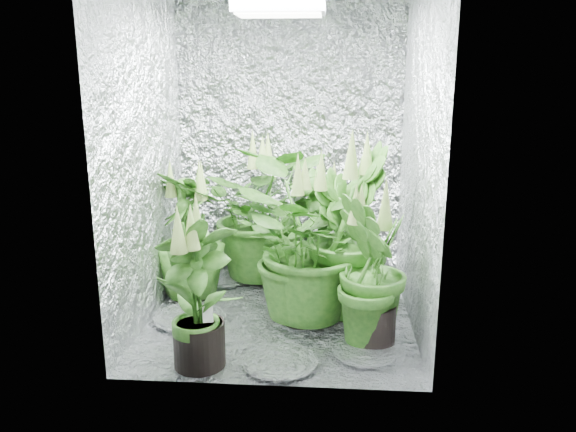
{
  "coord_description": "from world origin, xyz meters",
  "views": [
    {
      "loc": [
        0.29,
        -3.23,
        1.49
      ],
      "look_at": [
        0.05,
        0.0,
        0.65
      ],
      "focal_mm": 35.0,
      "sensor_mm": 36.0,
      "label": 1
    }
  ],
  "objects_px": {
    "circulation_fan": "(373,268)",
    "plant_d": "(189,237)",
    "plant_a": "(263,212)",
    "plant_e": "(303,244)",
    "plant_b": "(319,228)",
    "plant_c": "(349,233)",
    "plant_g": "(372,273)",
    "plant_f": "(197,294)",
    "grow_lamp": "(279,7)"
  },
  "relations": [
    {
      "from": "circulation_fan",
      "to": "plant_d",
      "type": "bearing_deg",
      "value": -154.14
    },
    {
      "from": "plant_a",
      "to": "plant_e",
      "type": "xyz_separation_m",
      "value": [
        0.32,
        -0.7,
        -0.01
      ]
    },
    {
      "from": "plant_d",
      "to": "plant_e",
      "type": "distance_m",
      "value": 0.84
    },
    {
      "from": "plant_b",
      "to": "circulation_fan",
      "type": "height_order",
      "value": "plant_b"
    },
    {
      "from": "plant_b",
      "to": "plant_c",
      "type": "height_order",
      "value": "plant_c"
    },
    {
      "from": "plant_b",
      "to": "plant_g",
      "type": "relative_size",
      "value": 0.93
    },
    {
      "from": "plant_a",
      "to": "circulation_fan",
      "type": "distance_m",
      "value": 0.87
    },
    {
      "from": "plant_b",
      "to": "circulation_fan",
      "type": "xyz_separation_m",
      "value": [
        0.38,
        -0.11,
        -0.25
      ]
    },
    {
      "from": "plant_a",
      "to": "plant_f",
      "type": "xyz_separation_m",
      "value": [
        -0.19,
        -1.27,
        -0.11
      ]
    },
    {
      "from": "grow_lamp",
      "to": "plant_d",
      "type": "xyz_separation_m",
      "value": [
        -0.63,
        0.27,
        -1.4
      ]
    },
    {
      "from": "circulation_fan",
      "to": "plant_e",
      "type": "bearing_deg",
      "value": -114.14
    },
    {
      "from": "plant_b",
      "to": "plant_e",
      "type": "distance_m",
      "value": 0.71
    },
    {
      "from": "plant_c",
      "to": "circulation_fan",
      "type": "height_order",
      "value": "plant_c"
    },
    {
      "from": "plant_a",
      "to": "plant_d",
      "type": "relative_size",
      "value": 1.16
    },
    {
      "from": "plant_b",
      "to": "plant_d",
      "type": "relative_size",
      "value": 0.95
    },
    {
      "from": "plant_e",
      "to": "plant_g",
      "type": "distance_m",
      "value": 0.49
    },
    {
      "from": "plant_a",
      "to": "plant_f",
      "type": "bearing_deg",
      "value": -98.31
    },
    {
      "from": "plant_a",
      "to": "plant_e",
      "type": "bearing_deg",
      "value": -65.45
    },
    {
      "from": "plant_e",
      "to": "circulation_fan",
      "type": "distance_m",
      "value": 0.83
    },
    {
      "from": "plant_b",
      "to": "plant_f",
      "type": "distance_m",
      "value": 1.4
    },
    {
      "from": "plant_b",
      "to": "plant_f",
      "type": "height_order",
      "value": "plant_f"
    },
    {
      "from": "plant_e",
      "to": "plant_g",
      "type": "bearing_deg",
      "value": -35.19
    },
    {
      "from": "plant_a",
      "to": "plant_g",
      "type": "height_order",
      "value": "plant_a"
    },
    {
      "from": "plant_c",
      "to": "grow_lamp",
      "type": "bearing_deg",
      "value": -169.11
    },
    {
      "from": "plant_b",
      "to": "circulation_fan",
      "type": "bearing_deg",
      "value": -16.43
    },
    {
      "from": "grow_lamp",
      "to": "plant_e",
      "type": "relative_size",
      "value": 0.48
    },
    {
      "from": "plant_b",
      "to": "grow_lamp",
      "type": "bearing_deg",
      "value": -109.06
    },
    {
      "from": "plant_c",
      "to": "plant_g",
      "type": "bearing_deg",
      "value": -74.59
    },
    {
      "from": "plant_b",
      "to": "plant_c",
      "type": "bearing_deg",
      "value": -70.74
    },
    {
      "from": "plant_e",
      "to": "plant_g",
      "type": "relative_size",
      "value": 1.1
    },
    {
      "from": "plant_f",
      "to": "circulation_fan",
      "type": "relative_size",
      "value": 2.56
    },
    {
      "from": "plant_c",
      "to": "plant_e",
      "type": "height_order",
      "value": "plant_c"
    },
    {
      "from": "plant_b",
      "to": "plant_f",
      "type": "xyz_separation_m",
      "value": [
        -0.59,
        -1.27,
        0.0
      ]
    },
    {
      "from": "plant_a",
      "to": "circulation_fan",
      "type": "height_order",
      "value": "plant_a"
    },
    {
      "from": "grow_lamp",
      "to": "circulation_fan",
      "type": "xyz_separation_m",
      "value": [
        0.61,
        0.53,
        -1.68
      ]
    },
    {
      "from": "plant_d",
      "to": "plant_e",
      "type": "bearing_deg",
      "value": -23.45
    },
    {
      "from": "plant_d",
      "to": "plant_a",
      "type": "bearing_deg",
      "value": 39.29
    },
    {
      "from": "plant_g",
      "to": "grow_lamp",
      "type": "bearing_deg",
      "value": 147.48
    },
    {
      "from": "grow_lamp",
      "to": "plant_c",
      "type": "height_order",
      "value": "grow_lamp"
    },
    {
      "from": "plant_b",
      "to": "plant_g",
      "type": "height_order",
      "value": "plant_g"
    },
    {
      "from": "plant_e",
      "to": "circulation_fan",
      "type": "height_order",
      "value": "plant_e"
    },
    {
      "from": "plant_a",
      "to": "plant_b",
      "type": "relative_size",
      "value": 1.22
    },
    {
      "from": "grow_lamp",
      "to": "circulation_fan",
      "type": "bearing_deg",
      "value": 41.0
    },
    {
      "from": "circulation_fan",
      "to": "plant_b",
      "type": "bearing_deg",
      "value": 177.8
    },
    {
      "from": "grow_lamp",
      "to": "plant_c",
      "type": "xyz_separation_m",
      "value": [
        0.42,
        0.08,
        -1.3
      ]
    },
    {
      "from": "plant_a",
      "to": "circulation_fan",
      "type": "bearing_deg",
      "value": -8.2
    },
    {
      "from": "plant_a",
      "to": "plant_g",
      "type": "bearing_deg",
      "value": -53.92
    },
    {
      "from": "plant_f",
      "to": "circulation_fan",
      "type": "distance_m",
      "value": 1.53
    },
    {
      "from": "plant_f",
      "to": "plant_g",
      "type": "bearing_deg",
      "value": 17.75
    },
    {
      "from": "circulation_fan",
      "to": "plant_g",
      "type": "bearing_deg",
      "value": -80.62
    }
  ]
}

